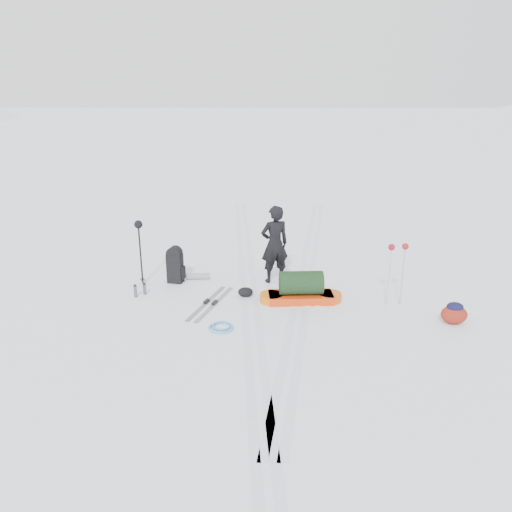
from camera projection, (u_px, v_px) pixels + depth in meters
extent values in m
plane|color=white|center=(249.00, 297.00, 10.60)|extent=(200.00, 200.00, 0.00)
cube|color=silver|center=(244.00, 297.00, 10.60)|extent=(1.40, 17.97, 0.01)
cube|color=silver|center=(255.00, 297.00, 10.59)|extent=(1.40, 17.97, 0.01)
cube|color=silver|center=(303.00, 266.00, 12.47)|extent=(2.09, 13.88, 0.01)
cube|color=silver|center=(312.00, 266.00, 12.46)|extent=(2.09, 13.88, 0.01)
imported|color=black|center=(275.00, 244.00, 11.19)|extent=(0.76, 0.62, 1.78)
cube|color=red|center=(301.00, 297.00, 10.40)|extent=(1.37, 0.64, 0.17)
cylinder|color=#E3540D|center=(330.00, 297.00, 10.42)|extent=(0.52, 0.52, 0.17)
cylinder|color=orange|center=(271.00, 298.00, 10.37)|extent=(0.52, 0.52, 0.17)
cylinder|color=black|center=(301.00, 283.00, 10.29)|extent=(0.92, 0.54, 0.49)
cube|color=black|center=(175.00, 268.00, 11.32)|extent=(0.38, 0.31, 0.67)
cylinder|color=black|center=(174.00, 254.00, 11.21)|extent=(0.37, 0.29, 0.33)
cube|color=black|center=(183.00, 273.00, 11.33)|extent=(0.11, 0.19, 0.29)
cylinder|color=gray|center=(198.00, 276.00, 11.58)|extent=(0.54, 0.17, 0.14)
cylinder|color=black|center=(140.00, 255.00, 11.14)|extent=(0.03, 0.03, 1.38)
cylinder|color=black|center=(141.00, 256.00, 11.06)|extent=(0.03, 0.03, 1.38)
torus|color=black|center=(142.00, 279.00, 11.33)|extent=(0.12, 0.12, 0.01)
torus|color=black|center=(143.00, 280.00, 11.25)|extent=(0.12, 0.12, 0.01)
sphere|color=black|center=(138.00, 224.00, 10.86)|extent=(0.18, 0.18, 0.18)
cylinder|color=silver|center=(389.00, 277.00, 10.03)|extent=(0.03, 0.03, 1.23)
cylinder|color=#B0B2B7|center=(402.00, 276.00, 10.08)|extent=(0.03, 0.03, 1.23)
torus|color=silver|center=(387.00, 301.00, 10.20)|extent=(0.11, 0.11, 0.01)
torus|color=#B0B3B7|center=(400.00, 300.00, 10.25)|extent=(0.11, 0.11, 0.01)
sphere|color=maroon|center=(392.00, 247.00, 9.83)|extent=(0.13, 0.13, 0.13)
sphere|color=maroon|center=(405.00, 246.00, 9.87)|extent=(0.13, 0.13, 0.13)
cube|color=#999BA2|center=(215.00, 304.00, 10.26)|extent=(0.64, 1.77, 0.02)
cube|color=gray|center=(207.00, 303.00, 10.32)|extent=(0.64, 1.77, 0.02)
cube|color=black|center=(215.00, 302.00, 10.25)|extent=(0.12, 0.20, 0.05)
cube|color=black|center=(207.00, 301.00, 10.31)|extent=(0.12, 0.20, 0.05)
cube|color=white|center=(288.00, 293.00, 10.80)|extent=(0.96, 1.70, 0.02)
cube|color=silver|center=(296.00, 292.00, 10.88)|extent=(0.96, 1.70, 0.02)
cube|color=black|center=(289.00, 292.00, 10.79)|extent=(0.15, 0.20, 0.05)
cube|color=black|center=(296.00, 290.00, 10.87)|extent=(0.15, 0.20, 0.05)
torus|color=#59A7D9|center=(221.00, 327.00, 9.23)|extent=(0.55, 0.55, 0.05)
torus|color=#4F8AC1|center=(222.00, 326.00, 9.26)|extent=(0.43, 0.43, 0.04)
ellipsoid|color=maroon|center=(454.00, 315.00, 9.39)|extent=(0.61, 0.57, 0.35)
ellipsoid|color=black|center=(455.00, 307.00, 9.34)|extent=(0.40, 0.38, 0.17)
cylinder|color=#575B5F|center=(135.00, 292.00, 10.58)|extent=(0.08, 0.08, 0.25)
cylinder|color=#565A5E|center=(145.00, 289.00, 10.71)|extent=(0.08, 0.08, 0.23)
cylinder|color=black|center=(135.00, 285.00, 10.54)|extent=(0.06, 0.06, 0.03)
cylinder|color=black|center=(144.00, 284.00, 10.67)|extent=(0.06, 0.06, 0.03)
ellipsoid|color=black|center=(245.00, 292.00, 10.62)|extent=(0.37, 0.30, 0.20)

